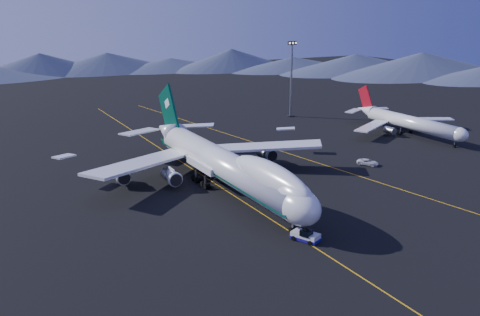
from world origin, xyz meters
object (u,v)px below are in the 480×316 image
boeing_747 (224,164)px  second_jet (407,122)px  service_van (368,162)px  floodlight_mast (291,79)px  pushback_tug (305,237)px

boeing_747 → second_jet: bearing=15.0°
service_van → floodlight_mast: bearing=42.0°
boeing_747 → pushback_tug: 30.58m
pushback_tug → floodlight_mast: floodlight_mast is taller
second_jet → floodlight_mast: bearing=124.7°
second_jet → floodlight_mast: floodlight_mast is taller
boeing_747 → service_van: boeing_747 is taller
boeing_747 → pushback_tug: size_ratio=13.05×
pushback_tug → service_van: pushback_tug is taller
pushback_tug → boeing_747: bearing=66.4°
pushback_tug → second_jet: second_jet is taller
second_jet → floodlight_mast: (-16.11, 41.20, 9.67)m
boeing_747 → floodlight_mast: (57.83, 60.96, 7.81)m
boeing_747 → floodlight_mast: floodlight_mast is taller
second_jet → pushback_tug: bearing=-132.6°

